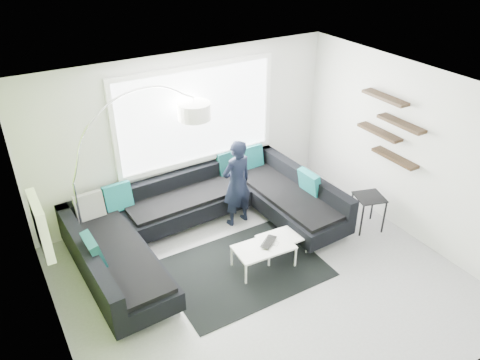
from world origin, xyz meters
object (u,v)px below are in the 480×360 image
at_px(arc_lamp, 73,183).
at_px(laptop, 272,243).
at_px(person, 237,183).
at_px(sectional_sofa, 209,222).
at_px(coffee_table, 273,250).
at_px(side_table, 367,212).

distance_m(arc_lamp, laptop, 3.08).
distance_m(person, laptop, 1.30).
bearing_deg(sectional_sofa, coffee_table, -56.96).
bearing_deg(coffee_table, sectional_sofa, 129.10).
xyz_separation_m(arc_lamp, side_table, (4.29, -1.80, -0.94)).
height_order(arc_lamp, side_table, arc_lamp).
height_order(coffee_table, person, person).
height_order(side_table, laptop, side_table).
height_order(arc_lamp, person, arc_lamp).
distance_m(arc_lamp, person, 2.58).
height_order(arc_lamp, laptop, arc_lamp).
xyz_separation_m(arc_lamp, laptop, (2.36, -1.77, -0.86)).
xyz_separation_m(sectional_sofa, arc_lamp, (-1.80, 0.80, 0.86)).
height_order(person, laptop, person).
relative_size(coffee_table, side_table, 1.85).
height_order(sectional_sofa, side_table, sectional_sofa).
relative_size(coffee_table, arc_lamp, 0.46).
bearing_deg(laptop, side_table, -35.08).
bearing_deg(side_table, coffee_table, 176.96).
bearing_deg(side_table, sectional_sofa, 158.20).
distance_m(coffee_table, person, 1.31).
bearing_deg(sectional_sofa, arc_lamp, 153.31).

